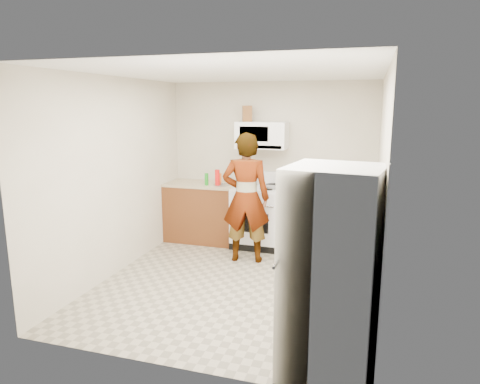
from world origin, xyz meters
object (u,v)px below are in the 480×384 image
at_px(person, 246,198).
at_px(saucepan, 251,179).
at_px(fridge, 332,273).
at_px(microwave, 262,135).
at_px(gas_range, 259,215).
at_px(kettle, 321,180).

xyz_separation_m(person, saucepan, (-0.16, 0.80, 0.12)).
bearing_deg(person, fridge, 111.15).
relative_size(microwave, saucepan, 3.34).
distance_m(gas_range, person, 0.80).
xyz_separation_m(gas_range, microwave, (0.00, 0.13, 1.21)).
bearing_deg(saucepan, gas_range, -34.19).
bearing_deg(microwave, saucepan, -176.25).
height_order(gas_range, person, person).
height_order(person, fridge, person).
bearing_deg(saucepan, kettle, 6.48).
height_order(kettle, saucepan, kettle).
bearing_deg(kettle, person, -119.21).
bearing_deg(person, saucepan, -88.75).
height_order(gas_range, kettle, kettle).
relative_size(gas_range, saucepan, 4.96).
xyz_separation_m(microwave, saucepan, (-0.17, -0.01, -0.68)).
relative_size(microwave, person, 0.42).
distance_m(gas_range, saucepan, 0.57).
bearing_deg(saucepan, microwave, 3.75).
distance_m(gas_range, fridge, 3.26).
bearing_deg(saucepan, person, -78.93).
xyz_separation_m(gas_range, person, (-0.02, -0.68, 0.41)).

